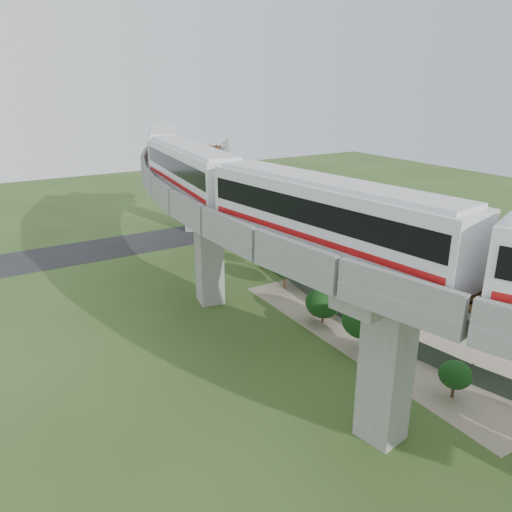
# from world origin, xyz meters

# --- Properties ---
(ground) EXTENTS (160.00, 160.00, 0.00)m
(ground) POSITION_xyz_m (0.00, 0.00, 0.00)
(ground) COLOR #33491D
(ground) RESTS_ON ground
(dirt_lot) EXTENTS (18.00, 26.00, 0.04)m
(dirt_lot) POSITION_xyz_m (14.00, -2.00, 0.02)
(dirt_lot) COLOR gray
(dirt_lot) RESTS_ON ground
(asphalt_road) EXTENTS (60.00, 8.00, 0.03)m
(asphalt_road) POSITION_xyz_m (0.00, 30.00, 0.01)
(asphalt_road) COLOR #232326
(asphalt_road) RESTS_ON ground
(viaduct) EXTENTS (19.58, 73.98, 11.40)m
(viaduct) POSITION_xyz_m (3.84, 0.00, 9.05)
(viaduct) COLOR #99968E
(viaduct) RESTS_ON ground
(metro_train) EXTENTS (11.27, 61.34, 3.64)m
(metro_train) POSITION_xyz_m (0.36, -1.15, 12.31)
(metro_train) COLOR silver
(metro_train) RESTS_ON ground
(fence) EXTENTS (3.87, 38.73, 1.50)m
(fence) POSITION_xyz_m (9.75, 0.00, 0.75)
(fence) COLOR #2D382D
(fence) RESTS_ON ground
(tree_0) EXTENTS (2.84, 2.84, 2.98)m
(tree_0) POSITION_xyz_m (12.42, 23.70, 1.77)
(tree_0) COLOR #382314
(tree_0) RESTS_ON ground
(tree_1) EXTENTS (1.80, 1.80, 2.76)m
(tree_1) POSITION_xyz_m (9.05, 14.86, 1.99)
(tree_1) COLOR #382314
(tree_1) RESTS_ON ground
(tree_2) EXTENTS (2.84, 2.84, 3.63)m
(tree_2) POSITION_xyz_m (8.08, 9.29, 2.42)
(tree_2) COLOR #382314
(tree_2) RESTS_ON ground
(tree_3) EXTENTS (2.86, 2.86, 2.98)m
(tree_3) POSITION_xyz_m (6.73, 1.93, 1.76)
(tree_3) COLOR #382314
(tree_3) RESTS_ON ground
(tree_4) EXTENTS (3.02, 3.02, 3.72)m
(tree_4) POSITION_xyz_m (6.33, -3.01, 2.43)
(tree_4) COLOR #382314
(tree_4) RESTS_ON ground
(tree_5) EXTENTS (1.98, 1.98, 2.47)m
(tree_5) POSITION_xyz_m (7.21, -10.19, 1.62)
(tree_5) COLOR #382314
(tree_5) RESTS_ON ground
(car_white) EXTENTS (1.87, 4.11, 1.37)m
(car_white) POSITION_xyz_m (15.13, -4.42, 0.72)
(car_white) COLOR silver
(car_white) RESTS_ON dirt_lot
(car_red) EXTENTS (3.78, 3.07, 1.21)m
(car_red) POSITION_xyz_m (15.39, -3.64, 0.64)
(car_red) COLOR #A21C0E
(car_red) RESTS_ON dirt_lot
(car_dark) EXTENTS (4.39, 2.64, 1.19)m
(car_dark) POSITION_xyz_m (11.66, 8.78, 0.64)
(car_dark) COLOR black
(car_dark) RESTS_ON dirt_lot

